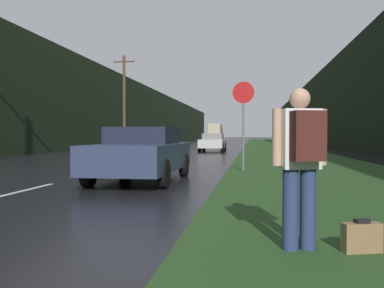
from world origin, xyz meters
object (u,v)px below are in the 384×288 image
Objects in this scene: car_passing_near at (142,153)px; stop_sign at (243,115)px; hitchhiker_with_backpack at (301,158)px; delivery_truck at (216,132)px; suitcase at (362,238)px; car_passing_far at (213,142)px.

stop_sign is at bearing -126.21° from car_passing_near.
car_passing_near is at bearing -126.21° from stop_sign.
hitchhiker_with_backpack is (0.81, -9.77, -0.94)m from stop_sign.
suitcase is at bearing -83.81° from delivery_truck.
car_passing_far is at bearing -85.21° from delivery_truck.
car_passing_near is at bearing 106.53° from suitcase.
car_passing_near is at bearing -86.57° from delivery_truck.
car_passing_far reaches higher than suitcase.
car_passing_far is at bearing -90.00° from car_passing_near.
delivery_truck reaches higher than car_passing_far.
hitchhiker_with_backpack is 75.85m from delivery_truck.
hitchhiker_with_backpack reaches higher than car_passing_far.
hitchhiker_with_backpack is at bearing 118.87° from car_passing_near.
hitchhiker_with_backpack is 0.21× the size of delivery_truck.
suitcase is 26.23m from car_passing_far.
car_passing_far is 49.73m from delivery_truck.
stop_sign is at bearing 99.18° from car_passing_far.
car_passing_near is 69.40m from delivery_truck.
stop_sign reaches higher than suitcase.
stop_sign reaches higher than hitchhiker_with_backpack.
suitcase is 7.41m from car_passing_near.
delivery_truck is at bearing 95.88° from stop_sign.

